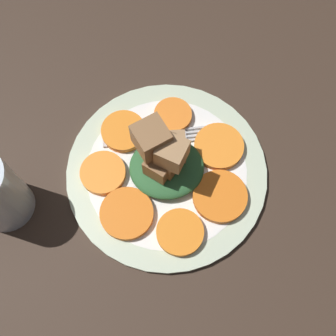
% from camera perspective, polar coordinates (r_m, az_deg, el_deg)
% --- Properties ---
extents(table_slab, '(1.20, 1.20, 0.02)m').
position_cam_1_polar(table_slab, '(0.66, -0.00, -0.99)').
color(table_slab, '#38281E').
rests_on(table_slab, ground).
extents(plate, '(0.30, 0.30, 0.01)m').
position_cam_1_polar(plate, '(0.64, -0.00, -0.51)').
color(plate, beige).
rests_on(plate, table_slab).
extents(carrot_slice_0, '(0.08, 0.08, 0.01)m').
position_cam_1_polar(carrot_slice_0, '(0.61, -5.42, -6.15)').
color(carrot_slice_0, orange).
rests_on(carrot_slice_0, plate).
extents(carrot_slice_1, '(0.07, 0.07, 0.01)m').
position_cam_1_polar(carrot_slice_1, '(0.60, 1.83, -8.69)').
color(carrot_slice_1, orange).
rests_on(carrot_slice_1, plate).
extents(carrot_slice_2, '(0.08, 0.08, 0.01)m').
position_cam_1_polar(carrot_slice_2, '(0.62, 7.23, -3.82)').
color(carrot_slice_2, orange).
rests_on(carrot_slice_2, plate).
extents(carrot_slice_3, '(0.08, 0.08, 0.01)m').
position_cam_1_polar(carrot_slice_3, '(0.65, 7.08, 2.92)').
color(carrot_slice_3, orange).
rests_on(carrot_slice_3, plate).
extents(carrot_slice_4, '(0.06, 0.06, 0.01)m').
position_cam_1_polar(carrot_slice_4, '(0.67, 0.84, 7.15)').
color(carrot_slice_4, orange).
rests_on(carrot_slice_4, plate).
extents(carrot_slice_5, '(0.07, 0.07, 0.01)m').
position_cam_1_polar(carrot_slice_5, '(0.66, -5.88, 4.99)').
color(carrot_slice_5, orange).
rests_on(carrot_slice_5, plate).
extents(carrot_slice_6, '(0.07, 0.07, 0.01)m').
position_cam_1_polar(carrot_slice_6, '(0.64, -8.62, -0.66)').
color(carrot_slice_6, orange).
rests_on(carrot_slice_6, plate).
extents(center_pile, '(0.11, 0.10, 0.11)m').
position_cam_1_polar(center_pile, '(0.60, -0.22, 1.18)').
color(center_pile, '#2D6033').
rests_on(center_pile, plate).
extents(fork, '(0.18, 0.04, 0.00)m').
position_cam_1_polar(fork, '(0.66, -0.62, 4.14)').
color(fork, '#B2B2B7').
rests_on(fork, plate).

